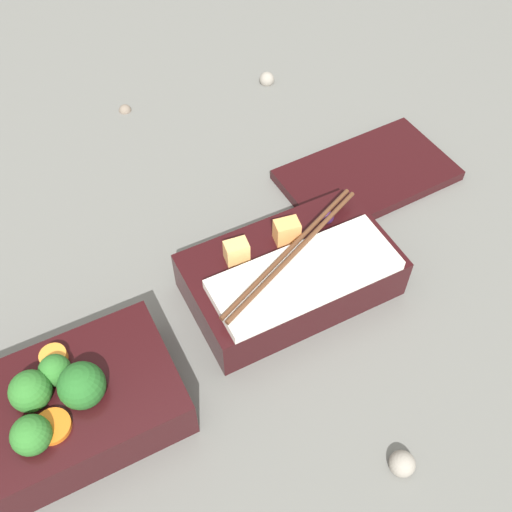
# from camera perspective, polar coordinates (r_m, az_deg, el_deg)

# --- Properties ---
(ground_plane) EXTENTS (3.00, 3.00, 0.00)m
(ground_plane) POSITION_cam_1_polar(r_m,az_deg,el_deg) (0.62, -6.58, -8.75)
(ground_plane) COLOR slate
(bento_tray_vegetable) EXTENTS (0.22, 0.13, 0.08)m
(bento_tray_vegetable) POSITION_cam_1_polar(r_m,az_deg,el_deg) (0.58, -18.29, -13.87)
(bento_tray_vegetable) COLOR black
(bento_tray_vegetable) RESTS_ON ground_plane
(bento_tray_rice) EXTENTS (0.22, 0.13, 0.08)m
(bento_tray_rice) POSITION_cam_1_polar(r_m,az_deg,el_deg) (0.64, 3.40, -1.73)
(bento_tray_rice) COLOR black
(bento_tray_rice) RESTS_ON ground_plane
(bento_lid) EXTENTS (0.22, 0.13, 0.01)m
(bento_lid) POSITION_cam_1_polar(r_m,az_deg,el_deg) (0.78, 10.53, 7.58)
(bento_lid) COLOR black
(bento_lid) RESTS_ON ground_plane
(pebble_0) EXTENTS (0.02, 0.02, 0.02)m
(pebble_0) POSITION_cam_1_polar(r_m,az_deg,el_deg) (0.58, 13.75, -18.66)
(pebble_0) COLOR gray
(pebble_0) RESTS_ON ground_plane
(pebble_1) EXTENTS (0.02, 0.02, 0.02)m
(pebble_1) POSITION_cam_1_polar(r_m,az_deg,el_deg) (0.93, 1.04, 16.47)
(pebble_1) COLOR gray
(pebble_1) RESTS_ON ground_plane
(pebble_2) EXTENTS (0.02, 0.02, 0.02)m
(pebble_2) POSITION_cam_1_polar(r_m,az_deg,el_deg) (0.89, -12.39, 13.60)
(pebble_2) COLOR #7A6B5B
(pebble_2) RESTS_ON ground_plane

